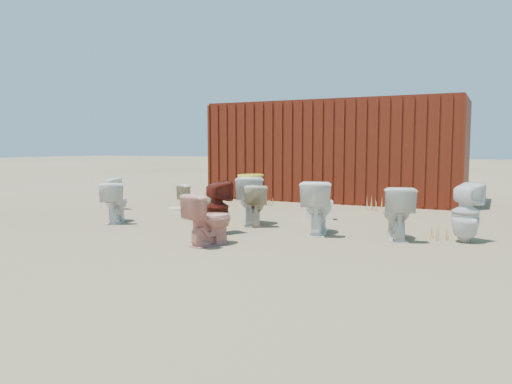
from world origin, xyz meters
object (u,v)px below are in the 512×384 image
at_px(toilet_front_c, 318,207).
at_px(toilet_front_e, 397,213).
at_px(toilet_back_a, 112,193).
at_px(toilet_front_pink, 209,219).
at_px(toilet_front_a, 115,202).
at_px(loose_tank, 318,210).
at_px(shipping_container, 337,151).
at_px(toilet_front_maroon, 217,208).
at_px(toilet_back_beige_right, 196,201).
at_px(toilet_back_yellowlid, 251,200).
at_px(toilet_back_beige_left, 254,205).
at_px(toilet_back_e, 466,213).

height_order(toilet_front_c, toilet_front_e, toilet_front_c).
bearing_deg(toilet_back_a, toilet_front_pink, 173.79).
height_order(toilet_front_a, toilet_front_c, toilet_front_c).
height_order(toilet_back_a, loose_tank, toilet_back_a).
xyz_separation_m(shipping_container, toilet_front_c, (1.24, -5.02, -0.80)).
distance_m(toilet_front_maroon, toilet_back_beige_right, 1.72).
relative_size(toilet_front_a, toilet_back_yellowlid, 0.86).
xyz_separation_m(shipping_container, toilet_back_yellowlid, (-0.07, -4.65, -0.79)).
xyz_separation_m(shipping_container, toilet_front_a, (-2.28, -5.49, -0.85)).
bearing_deg(toilet_front_maroon, toilet_back_beige_right, -17.79).
bearing_deg(toilet_front_e, toilet_back_beige_left, -24.51).
distance_m(toilet_front_a, toilet_front_e, 4.71).
xyz_separation_m(toilet_front_a, toilet_front_c, (3.52, 0.47, 0.05)).
bearing_deg(toilet_back_beige_left, loose_tank, -155.21).
xyz_separation_m(toilet_back_a, toilet_back_beige_right, (2.24, -0.27, -0.02)).
relative_size(toilet_back_beige_right, loose_tank, 1.28).
relative_size(shipping_container, toilet_front_c, 7.44).
relative_size(toilet_back_a, toilet_back_beige_left, 1.00).
height_order(shipping_container, toilet_back_e, shipping_container).
xyz_separation_m(toilet_front_pink, toilet_back_yellowlid, (-0.31, 1.84, 0.06)).
distance_m(toilet_front_c, toilet_front_e, 1.16).
height_order(toilet_back_beige_left, toilet_back_yellowlid, toilet_back_yellowlid).
bearing_deg(toilet_front_c, toilet_front_maroon, 13.58).
bearing_deg(toilet_back_yellowlid, toilet_front_a, -2.28).
distance_m(toilet_front_e, toilet_back_beige_left, 2.39).
xyz_separation_m(toilet_front_pink, toilet_front_maroon, (-0.35, 0.79, 0.05)).
distance_m(toilet_front_pink, toilet_back_beige_right, 2.55).
distance_m(toilet_front_maroon, toilet_front_e, 2.62).
distance_m(toilet_front_c, loose_tank, 1.49).
height_order(toilet_front_maroon, toilet_back_a, toilet_front_maroon).
bearing_deg(loose_tank, toilet_back_beige_left, -150.68).
relative_size(toilet_front_a, toilet_front_maroon, 0.88).
height_order(shipping_container, toilet_front_c, shipping_container).
xyz_separation_m(toilet_front_maroon, toilet_back_a, (-3.43, 1.52, -0.06)).
relative_size(toilet_back_beige_left, toilet_back_beige_right, 1.08).
height_order(toilet_front_a, toilet_back_beige_left, toilet_front_a).
bearing_deg(toilet_back_e, toilet_front_pink, 55.85).
bearing_deg(toilet_front_c, shipping_container, -89.09).
xyz_separation_m(shipping_container, toilet_front_pink, (0.23, -6.49, -0.85)).
height_order(toilet_back_a, toilet_back_e, toilet_back_e).
bearing_deg(toilet_back_a, toilet_front_e, -162.19).
bearing_deg(shipping_container, toilet_front_e, -64.17).
bearing_deg(toilet_back_beige_left, toilet_front_maroon, 51.63).
xyz_separation_m(toilet_front_e, toilet_back_a, (-5.94, 0.78, -0.04)).
height_order(toilet_back_beige_left, loose_tank, toilet_back_beige_left).
relative_size(shipping_container, toilet_front_e, 7.91).
relative_size(toilet_front_maroon, toilet_back_e, 0.97).
xyz_separation_m(toilet_front_e, toilet_back_beige_right, (-3.70, 0.50, -0.06)).
bearing_deg(toilet_back_beige_right, toilet_front_c, -160.89).
bearing_deg(toilet_front_e, toilet_back_a, -25.95).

